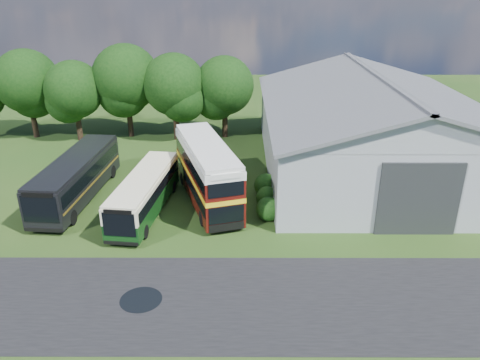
{
  "coord_description": "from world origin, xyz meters",
  "views": [
    {
      "loc": [
        3.7,
        -22.87,
        15.31
      ],
      "look_at": [
        3.63,
        8.0,
        2.09
      ],
      "focal_mm": 35.0,
      "sensor_mm": 36.0,
      "label": 1
    }
  ],
  "objects_px": {
    "bus_maroon_double": "(207,173)",
    "bus_dark_single": "(77,177)",
    "storage_shed": "(373,121)",
    "bus_green_single": "(145,193)"
  },
  "relations": [
    {
      "from": "bus_green_single",
      "to": "bus_maroon_double",
      "type": "relative_size",
      "value": 0.94
    },
    {
      "from": "bus_maroon_double",
      "to": "bus_dark_single",
      "type": "relative_size",
      "value": 0.93
    },
    {
      "from": "bus_green_single",
      "to": "bus_maroon_double",
      "type": "xyz_separation_m",
      "value": [
        4.29,
        1.81,
        0.8
      ]
    },
    {
      "from": "bus_maroon_double",
      "to": "bus_dark_single",
      "type": "bearing_deg",
      "value": 160.09
    },
    {
      "from": "bus_green_single",
      "to": "bus_dark_single",
      "type": "distance_m",
      "value": 6.01
    },
    {
      "from": "storage_shed",
      "to": "bus_maroon_double",
      "type": "relative_size",
      "value": 2.25
    },
    {
      "from": "storage_shed",
      "to": "bus_green_single",
      "type": "xyz_separation_m",
      "value": [
        -18.08,
        -8.94,
        -2.67
      ]
    },
    {
      "from": "bus_maroon_double",
      "to": "storage_shed",
      "type": "bearing_deg",
      "value": 10.4
    },
    {
      "from": "bus_dark_single",
      "to": "bus_maroon_double",
      "type": "bearing_deg",
      "value": 1.3
    },
    {
      "from": "bus_maroon_double",
      "to": "bus_dark_single",
      "type": "height_order",
      "value": "bus_maroon_double"
    }
  ]
}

